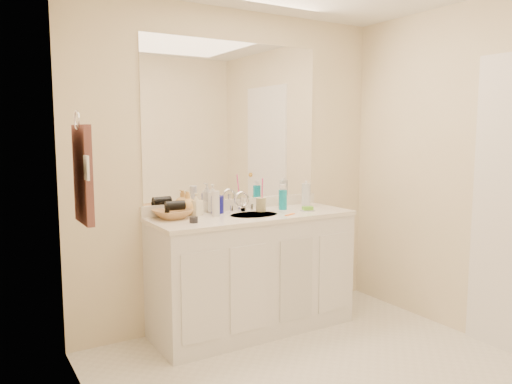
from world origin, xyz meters
name	(u,v)px	position (x,y,z in m)	size (l,w,h in m)	color
wall_back	(234,168)	(0.00, 1.30, 1.20)	(2.60, 0.02, 2.40)	beige
wall_left	(112,200)	(-1.30, 0.00, 1.20)	(0.02, 2.60, 2.40)	beige
wall_right	(490,173)	(1.30, 0.00, 1.20)	(0.02, 2.60, 2.40)	beige
vanity_cabinet	(253,274)	(0.00, 1.02, 0.42)	(1.50, 0.55, 0.85)	white
countertop	(253,216)	(0.00, 1.02, 0.86)	(1.52, 0.57, 0.03)	white
backsplash	(236,204)	(0.00, 1.29, 0.92)	(1.52, 0.03, 0.08)	white
sink_basin	(254,216)	(0.00, 1.00, 0.87)	(0.37, 0.37, 0.02)	#BBB8A4
faucet	(242,204)	(0.00, 1.18, 0.94)	(0.02, 0.02, 0.11)	silver
mirror	(235,122)	(0.00, 1.29, 1.56)	(1.48, 0.01, 1.20)	white
blue_mug	(217,204)	(-0.20, 1.21, 0.94)	(0.09, 0.09, 0.13)	navy
tan_cup	(261,205)	(0.12, 1.10, 0.93)	(0.08, 0.08, 0.10)	tan
toothbrush	(262,192)	(0.13, 1.10, 1.03)	(0.01, 0.01, 0.21)	#FC4299
mouthwash_bottle	(283,200)	(0.32, 1.09, 0.96)	(0.07, 0.07, 0.15)	#0E91AF
clear_pump_bottle	(306,195)	(0.57, 1.13, 0.97)	(0.07, 0.07, 0.19)	silver
soap_dish	(308,211)	(0.43, 0.92, 0.89)	(0.09, 0.07, 0.01)	silver
green_soap	(308,208)	(0.43, 0.92, 0.90)	(0.08, 0.05, 0.03)	#62BA2D
orange_comb	(290,214)	(0.22, 0.86, 0.88)	(0.11, 0.02, 0.00)	orange
dark_jar	(194,220)	(-0.51, 0.93, 0.90)	(0.06, 0.06, 0.04)	black
extra_white_bottle	(216,204)	(-0.27, 1.09, 0.97)	(0.06, 0.06, 0.18)	silver
soap_bottle_white	(213,199)	(-0.22, 1.24, 0.99)	(0.08, 0.08, 0.21)	white
soap_bottle_cream	(196,204)	(-0.37, 1.20, 0.96)	(0.07, 0.08, 0.16)	#FFF4CF
soap_bottle_yellow	(188,203)	(-0.42, 1.24, 0.97)	(0.13, 0.13, 0.17)	#E8B05A
wicker_basket	(173,214)	(-0.57, 1.16, 0.91)	(0.26, 0.26, 0.06)	#A57442
hair_dryer	(175,206)	(-0.55, 1.16, 0.97)	(0.07, 0.07, 0.14)	black
towel_ring	(77,120)	(-1.27, 0.77, 1.55)	(0.11, 0.11, 0.01)	silver
hand_towel	(83,174)	(-1.25, 0.77, 1.25)	(0.04, 0.32, 0.55)	#4B2B28
switch_plate	(86,168)	(-1.27, 0.57, 1.30)	(0.01, 0.09, 0.13)	white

